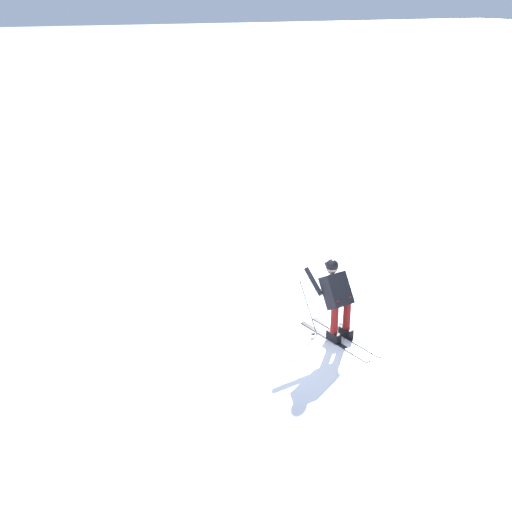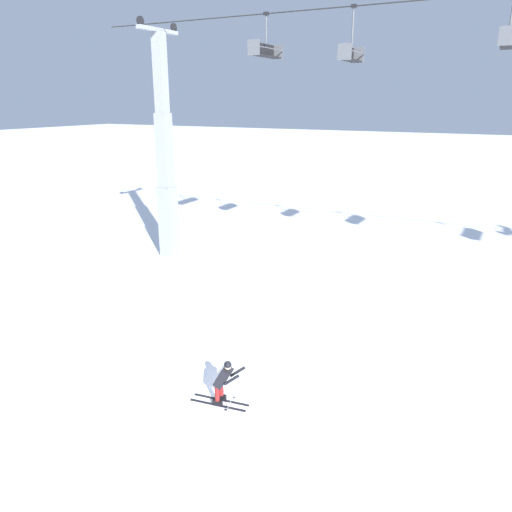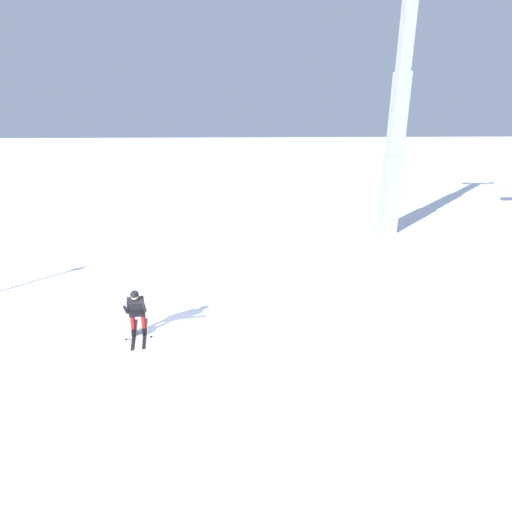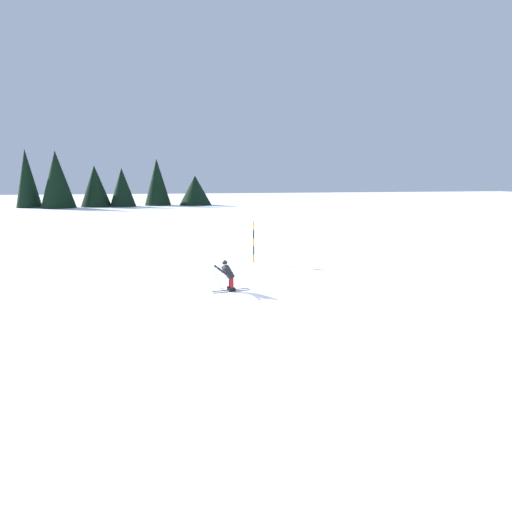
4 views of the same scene
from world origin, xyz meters
name	(u,v)px [view 4 (image 4 of 4)]	position (x,y,z in m)	size (l,w,h in m)	color
ground_plane	(233,297)	(0.00, 0.00, 0.00)	(260.00, 260.00, 0.00)	white
skier_carving_main	(228,274)	(0.03, -1.06, 0.79)	(1.76, 0.76, 1.51)	black
trail_marker_pole	(254,241)	(-2.53, -7.29, 1.30)	(0.07, 0.28, 2.43)	orange
tree_line_ridge	(108,184)	(10.94, -64.25, 4.01)	(33.60, 9.04, 9.84)	black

